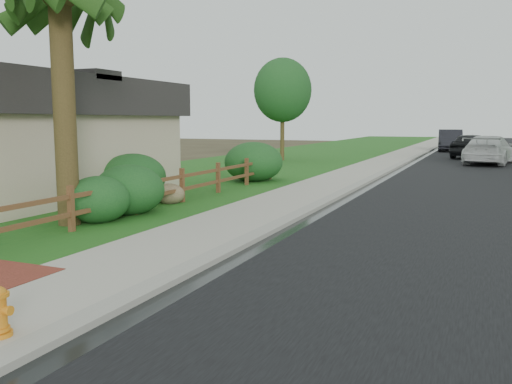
% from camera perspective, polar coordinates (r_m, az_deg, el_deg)
% --- Properties ---
extents(ground, '(120.00, 120.00, 0.00)m').
position_cam_1_polar(ground, '(8.57, -13.24, -9.88)').
color(ground, '#3C3220').
extents(road, '(8.00, 90.00, 0.02)m').
position_cam_1_polar(road, '(41.63, 22.76, 3.48)').
color(road, black).
rests_on(road, ground).
extents(curb, '(0.40, 90.00, 0.12)m').
position_cam_1_polar(curb, '(41.87, 17.00, 3.83)').
color(curb, gray).
rests_on(curb, ground).
extents(wet_gutter, '(0.50, 90.00, 0.00)m').
position_cam_1_polar(wet_gutter, '(41.83, 17.48, 3.76)').
color(wet_gutter, black).
rests_on(wet_gutter, road).
extents(sidewalk, '(2.20, 90.00, 0.10)m').
position_cam_1_polar(sidewalk, '(42.03, 15.24, 3.89)').
color(sidewalk, '#ACA496').
rests_on(sidewalk, ground).
extents(grass_strip, '(1.60, 90.00, 0.06)m').
position_cam_1_polar(grass_strip, '(42.33, 12.68, 3.97)').
color(grass_strip, '#175217').
rests_on(grass_strip, ground).
extents(lawn_near, '(9.00, 90.00, 0.04)m').
position_cam_1_polar(lawn_near, '(43.58, 5.93, 4.20)').
color(lawn_near, '#175217').
rests_on(lawn_near, ground).
extents(ranch_fence, '(0.12, 16.92, 1.10)m').
position_cam_1_polar(ranch_fence, '(15.61, -10.04, 0.37)').
color(ranch_fence, '#51321B').
rests_on(ranch_fence, ground).
extents(white_suv, '(3.15, 5.95, 1.64)m').
position_cam_1_polar(white_suv, '(34.26, 23.34, 4.10)').
color(white_suv, silver).
rests_on(white_suv, road).
extents(dark_car_mid, '(2.87, 5.20, 1.68)m').
position_cam_1_polar(dark_car_mid, '(39.39, 21.73, 4.57)').
color(dark_car_mid, black).
rests_on(dark_car_mid, road).
extents(dark_car_far, '(2.30, 5.49, 1.76)m').
position_cam_1_polar(dark_car_far, '(47.75, 19.76, 5.15)').
color(dark_car_far, black).
rests_on(dark_car_far, road).
extents(boulder, '(0.97, 0.72, 0.64)m').
position_cam_1_polar(boulder, '(16.61, -9.07, -0.21)').
color(boulder, brown).
rests_on(boulder, ground).
extents(shrub_a, '(2.09, 2.09, 1.18)m').
position_cam_1_polar(shrub_a, '(13.94, -16.29, -0.78)').
color(shrub_a, '#17401C').
rests_on(shrub_a, ground).
extents(shrub_b, '(2.75, 2.75, 1.48)m').
position_cam_1_polar(shrub_b, '(17.89, -12.83, 1.60)').
color(shrub_b, '#17401C').
rests_on(shrub_b, ground).
extents(shrub_c, '(2.25, 2.25, 1.37)m').
position_cam_1_polar(shrub_c, '(14.92, -13.21, 0.21)').
color(shrub_c, '#17401C').
rests_on(shrub_c, ground).
extents(shrub_d, '(2.68, 2.68, 1.66)m').
position_cam_1_polar(shrub_d, '(22.46, -0.25, 3.19)').
color(shrub_d, '#17401C').
rests_on(shrub_d, ground).
extents(tree_near_left, '(3.60, 3.60, 6.38)m').
position_cam_1_polar(tree_near_left, '(34.19, 2.81, 10.64)').
color(tree_near_left, '#362916').
rests_on(tree_near_left, ground).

